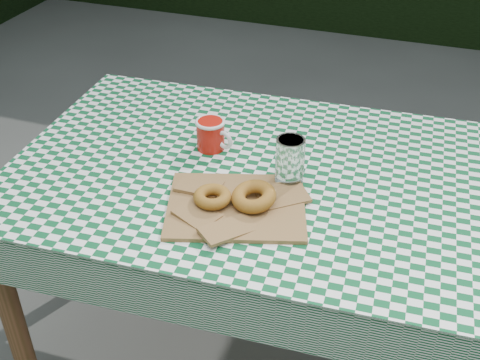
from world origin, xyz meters
name	(u,v)px	position (x,y,z in m)	size (l,w,h in m)	color
ground	(277,318)	(0.00, 0.00, 0.00)	(60.00, 60.00, 0.00)	#4B4A46
table	(253,274)	(-0.03, -0.19, 0.38)	(1.29, 0.86, 0.75)	brown
tablecloth	(255,171)	(-0.03, -0.19, 0.75)	(1.31, 0.88, 0.01)	#0B4C27
paper_bag	(236,205)	(-0.02, -0.37, 0.76)	(0.33, 0.27, 0.02)	olive
bagel_front	(212,197)	(-0.08, -0.39, 0.79)	(0.09, 0.09, 0.03)	#8C611D
bagel_back	(254,196)	(0.02, -0.35, 0.79)	(0.11, 0.11, 0.03)	olive
coffee_mug	(211,135)	(-0.19, -0.13, 0.80)	(0.16, 0.16, 0.09)	#AE140B
drinking_glass	(290,162)	(0.07, -0.23, 0.82)	(0.07, 0.07, 0.13)	white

